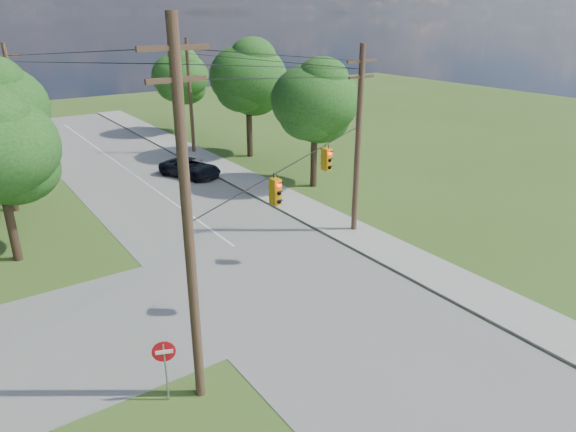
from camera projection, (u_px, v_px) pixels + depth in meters
ground at (316, 352)px, 19.40m from camera, size 140.00×140.00×0.00m
main_road at (286, 283)px, 24.28m from camera, size 10.00×100.00×0.03m
sidewalk_east at (387, 248)px, 27.80m from camera, size 2.60×100.00×0.12m
pole_sw at (188, 223)px, 14.99m from camera, size 2.00×0.32×12.00m
pole_ne at (358, 139)px, 28.20m from camera, size 2.00×0.32×10.50m
pole_north_e at (190, 96)px, 45.16m from camera, size 2.00×0.32×10.00m
pole_north_w at (16, 112)px, 37.83m from camera, size 2.00×0.32×10.00m
power_lines at (203, 73)px, 25.65m from camera, size 13.93×29.62×4.93m
traffic_signals at (303, 173)px, 22.11m from camera, size 4.91×3.27×1.05m
tree_e_near at (315, 101)px, 35.67m from camera, size 6.20×6.20×8.81m
tree_e_mid at (248, 77)px, 43.35m from camera, size 6.60×6.60×9.64m
tree_e_far at (180, 76)px, 52.37m from camera, size 5.80×5.80×8.32m
car_main_north at (190, 168)px, 39.83m from camera, size 4.14×5.57×1.41m
do_not_enter_sign at (164, 358)px, 16.39m from camera, size 0.72×0.32×2.30m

